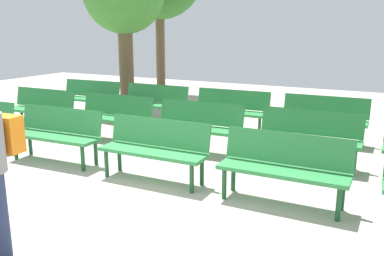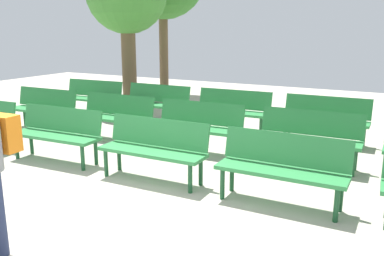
{
  "view_description": "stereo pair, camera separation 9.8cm",
  "coord_description": "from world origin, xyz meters",
  "px_view_note": "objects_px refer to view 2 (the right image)",
  "views": [
    {
      "loc": [
        3.01,
        -3.25,
        2.15
      ],
      "look_at": [
        0.0,
        2.6,
        0.55
      ],
      "focal_mm": 38.72,
      "sensor_mm": 36.0,
      "label": 1
    },
    {
      "loc": [
        3.1,
        -3.2,
        2.15
      ],
      "look_at": [
        0.0,
        2.6,
        0.55
      ],
      "focal_mm": 38.72,
      "sensor_mm": 36.0,
      "label": 2
    }
  ],
  "objects_px": {
    "bench_r2_c1": "(156,101)",
    "bench_r0_c3": "(283,165)",
    "bench_r2_c2": "(232,108)",
    "bench_r2_c3": "(326,116)",
    "bench_r1_c2": "(199,124)",
    "bench_r2_c0": "(92,96)",
    "bench_r0_c1": "(57,131)",
    "bench_r1_c1": "(116,114)",
    "bench_r0_c2": "(154,146)",
    "bench_r1_c0": "(43,106)",
    "bench_r1_c3": "(309,135)"
  },
  "relations": [
    {
      "from": "bench_r2_c2",
      "to": "bench_r2_c0",
      "type": "bearing_deg",
      "value": -179.79
    },
    {
      "from": "bench_r1_c0",
      "to": "bench_r2_c2",
      "type": "relative_size",
      "value": 1.0
    },
    {
      "from": "bench_r1_c1",
      "to": "bench_r2_c0",
      "type": "xyz_separation_m",
      "value": [
        -1.93,
        1.52,
        0.0
      ]
    },
    {
      "from": "bench_r0_c1",
      "to": "bench_r2_c2",
      "type": "height_order",
      "value": "same"
    },
    {
      "from": "bench_r2_c1",
      "to": "bench_r2_c3",
      "type": "xyz_separation_m",
      "value": [
        3.76,
        0.11,
        0.0
      ]
    },
    {
      "from": "bench_r0_c2",
      "to": "bench_r2_c2",
      "type": "bearing_deg",
      "value": 90.97
    },
    {
      "from": "bench_r2_c1",
      "to": "bench_r1_c1",
      "type": "bearing_deg",
      "value": -87.33
    },
    {
      "from": "bench_r1_c1",
      "to": "bench_r2_c3",
      "type": "xyz_separation_m",
      "value": [
        3.67,
        1.7,
        0.0
      ]
    },
    {
      "from": "bench_r2_c1",
      "to": "bench_r0_c3",
      "type": "bearing_deg",
      "value": -39.11
    },
    {
      "from": "bench_r1_c2",
      "to": "bench_r1_c1",
      "type": "bearing_deg",
      "value": 179.25
    },
    {
      "from": "bench_r2_c0",
      "to": "bench_r2_c1",
      "type": "relative_size",
      "value": 1.01
    },
    {
      "from": "bench_r0_c1",
      "to": "bench_r2_c0",
      "type": "height_order",
      "value": "same"
    },
    {
      "from": "bench_r0_c3",
      "to": "bench_r2_c1",
      "type": "height_order",
      "value": "same"
    },
    {
      "from": "bench_r1_c0",
      "to": "bench_r2_c0",
      "type": "height_order",
      "value": "same"
    },
    {
      "from": "bench_r0_c3",
      "to": "bench_r2_c3",
      "type": "relative_size",
      "value": 1.0
    },
    {
      "from": "bench_r0_c3",
      "to": "bench_r2_c0",
      "type": "distance_m",
      "value": 6.43
    },
    {
      "from": "bench_r0_c1",
      "to": "bench_r2_c3",
      "type": "distance_m",
      "value": 4.88
    },
    {
      "from": "bench_r1_c3",
      "to": "bench_r2_c0",
      "type": "relative_size",
      "value": 0.99
    },
    {
      "from": "bench_r0_c1",
      "to": "bench_r1_c1",
      "type": "bearing_deg",
      "value": 87.66
    },
    {
      "from": "bench_r1_c2",
      "to": "bench_r2_c3",
      "type": "xyz_separation_m",
      "value": [
        1.86,
        1.67,
        0.0
      ]
    },
    {
      "from": "bench_r0_c2",
      "to": "bench_r1_c2",
      "type": "distance_m",
      "value": 1.55
    },
    {
      "from": "bench_r2_c1",
      "to": "bench_r2_c2",
      "type": "height_order",
      "value": "same"
    },
    {
      "from": "bench_r0_c1",
      "to": "bench_r2_c3",
      "type": "relative_size",
      "value": 1.01
    },
    {
      "from": "bench_r2_c2",
      "to": "bench_r2_c3",
      "type": "height_order",
      "value": "same"
    },
    {
      "from": "bench_r0_c2",
      "to": "bench_r2_c3",
      "type": "relative_size",
      "value": 1.0
    },
    {
      "from": "bench_r2_c3",
      "to": "bench_r1_c2",
      "type": "bearing_deg",
      "value": -139.15
    },
    {
      "from": "bench_r1_c2",
      "to": "bench_r2_c1",
      "type": "bearing_deg",
      "value": 138.78
    },
    {
      "from": "bench_r1_c0",
      "to": "bench_r2_c2",
      "type": "height_order",
      "value": "same"
    },
    {
      "from": "bench_r0_c1",
      "to": "bench_r1_c2",
      "type": "distance_m",
      "value": 2.38
    },
    {
      "from": "bench_r1_c0",
      "to": "bench_r0_c1",
      "type": "bearing_deg",
      "value": -38.41
    },
    {
      "from": "bench_r1_c1",
      "to": "bench_r2_c1",
      "type": "xyz_separation_m",
      "value": [
        -0.09,
        1.59,
        0.0
      ]
    },
    {
      "from": "bench_r0_c1",
      "to": "bench_r2_c1",
      "type": "xyz_separation_m",
      "value": [
        -0.09,
        3.12,
        0.0
      ]
    },
    {
      "from": "bench_r0_c3",
      "to": "bench_r2_c1",
      "type": "bearing_deg",
      "value": 140.96
    },
    {
      "from": "bench_r0_c3",
      "to": "bench_r1_c2",
      "type": "xyz_separation_m",
      "value": [
        -1.94,
        1.51,
        0.0
      ]
    },
    {
      "from": "bench_r0_c2",
      "to": "bench_r1_c1",
      "type": "distance_m",
      "value": 2.42
    },
    {
      "from": "bench_r2_c0",
      "to": "bench_r1_c1",
      "type": "bearing_deg",
      "value": -41.19
    },
    {
      "from": "bench_r2_c0",
      "to": "bench_r1_c3",
      "type": "bearing_deg",
      "value": -16.59
    },
    {
      "from": "bench_r1_c3",
      "to": "bench_r2_c0",
      "type": "distance_m",
      "value": 5.81
    },
    {
      "from": "bench_r0_c2",
      "to": "bench_r2_c3",
      "type": "xyz_separation_m",
      "value": [
        1.78,
        3.21,
        0.0
      ]
    },
    {
      "from": "bench_r1_c1",
      "to": "bench_r2_c3",
      "type": "relative_size",
      "value": 1.0
    },
    {
      "from": "bench_r0_c1",
      "to": "bench_r0_c3",
      "type": "height_order",
      "value": "same"
    },
    {
      "from": "bench_r0_c3",
      "to": "bench_r1_c3",
      "type": "height_order",
      "value": "same"
    },
    {
      "from": "bench_r1_c3",
      "to": "bench_r0_c2",
      "type": "bearing_deg",
      "value": -139.03
    },
    {
      "from": "bench_r1_c1",
      "to": "bench_r2_c3",
      "type": "height_order",
      "value": "same"
    },
    {
      "from": "bench_r0_c3",
      "to": "bench_r2_c3",
      "type": "xyz_separation_m",
      "value": [
        -0.08,
        3.18,
        0.0
      ]
    },
    {
      "from": "bench_r0_c3",
      "to": "bench_r1_c0",
      "type": "distance_m",
      "value": 5.8
    },
    {
      "from": "bench_r0_c1",
      "to": "bench_r2_c2",
      "type": "xyz_separation_m",
      "value": [
        1.78,
        3.17,
        0.0
      ]
    },
    {
      "from": "bench_r2_c2",
      "to": "bench_r2_c3",
      "type": "distance_m",
      "value": 1.89
    },
    {
      "from": "bench_r1_c3",
      "to": "bench_r2_c3",
      "type": "xyz_separation_m",
      "value": [
        -0.04,
        1.54,
        0.0
      ]
    },
    {
      "from": "bench_r1_c3",
      "to": "bench_r2_c1",
      "type": "relative_size",
      "value": 1.01
    }
  ]
}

